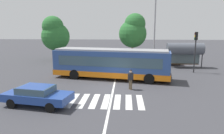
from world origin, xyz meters
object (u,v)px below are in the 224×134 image
parked_car_champagne (153,58)px  parked_car_red (172,58)px  pedestrian_crossing_street (131,78)px  background_tree_left (55,34)px  twin_arm_street_lamp (155,20)px  parked_car_black (98,58)px  bus_stop_shelter (185,49)px  background_tree_right (133,31)px  traffic_light_far_corner (195,46)px  parked_car_silver (82,57)px  parked_car_white (134,58)px  parked_car_charcoal (116,58)px  city_transit_bus (111,63)px  foreground_sedan (37,95)px

parked_car_champagne → parked_car_red: size_ratio=1.00×
pedestrian_crossing_street → parked_car_red: (6.40, 13.81, -0.20)m
parked_car_red → background_tree_left: background_tree_left is taller
twin_arm_street_lamp → parked_car_champagne: bearing=83.4°
parked_car_black → bus_stop_shelter: 12.46m
background_tree_left → background_tree_right: bearing=17.1°
pedestrian_crossing_street → traffic_light_far_corner: (7.55, 7.31, 2.20)m
parked_car_silver → pedestrian_crossing_street: bearing=-63.1°
parked_car_white → twin_arm_street_lamp: 6.37m
parked_car_charcoal → twin_arm_street_lamp: size_ratio=0.45×
city_transit_bus → parked_car_charcoal: city_transit_bus is taller
parked_car_champagne → bus_stop_shelter: bus_stop_shelter is taller
parked_car_white → bus_stop_shelter: 7.47m
city_transit_bus → parked_car_white: size_ratio=2.66×
pedestrian_crossing_street → bus_stop_shelter: (7.33, 10.61, 1.45)m
foreground_sedan → background_tree_left: 20.63m
city_transit_bus → parked_car_charcoal: size_ratio=2.67×
parked_car_silver → foreground_sedan: bearing=-87.5°
bus_stop_shelter → background_tree_right: bearing=126.7°
parked_car_white → parked_car_red: size_ratio=1.02×
parked_car_red → background_tree_right: bearing=135.2°
city_transit_bus → parked_car_charcoal: (0.06, 9.76, -0.82)m
background_tree_left → bus_stop_shelter: bearing=-14.2°
foreground_sedan → background_tree_right: bearing=73.1°
parked_car_champagne → traffic_light_far_corner: traffic_light_far_corner is taller
twin_arm_street_lamp → background_tree_left: size_ratio=1.45×
foreground_sedan → parked_car_silver: 18.07m
city_transit_bus → parked_car_charcoal: bearing=89.6°
parked_car_black → background_tree_left: background_tree_left is taller
parked_car_black → pedestrian_crossing_street: bearing=-71.1°
parked_car_red → traffic_light_far_corner: (1.15, -6.49, 2.40)m
city_transit_bus → parked_car_white: bearing=74.8°
parked_car_silver → parked_car_black: size_ratio=1.00×
foreground_sedan → twin_arm_street_lamp: (9.74, 15.96, 5.42)m
parked_car_champagne → twin_arm_street_lamp: 5.67m
pedestrian_crossing_street → parked_car_black: size_ratio=0.38×
city_transit_bus → parked_car_red: (8.33, 10.08, -0.82)m
foreground_sedan → background_tree_left: bearing=105.6°
parked_car_white → parked_car_red: same height
foreground_sedan → parked_car_charcoal: same height
foreground_sedan → parked_car_silver: size_ratio=1.04×
parked_car_silver → parked_car_charcoal: same height
parked_car_black → parked_car_red: same height
city_transit_bus → background_tree_right: bearing=79.9°
parked_car_charcoal → twin_arm_street_lamp: 7.77m
pedestrian_crossing_street → parked_car_red: bearing=65.1°
pedestrian_crossing_street → parked_car_silver: size_ratio=0.38×
parked_car_white → background_tree_left: size_ratio=0.65×
parked_car_charcoal → bus_stop_shelter: (9.19, -2.87, 1.65)m
parked_car_charcoal → parked_car_white: 2.76m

